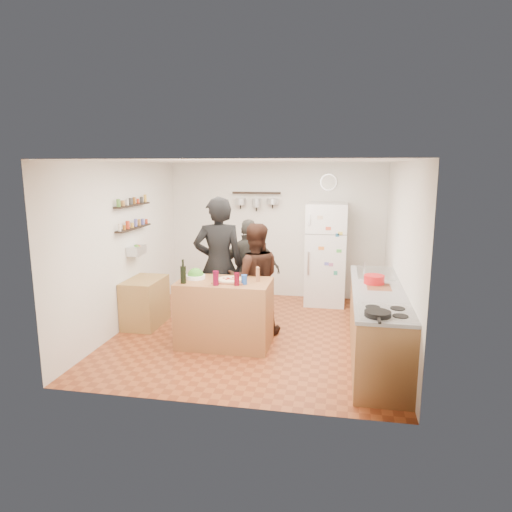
% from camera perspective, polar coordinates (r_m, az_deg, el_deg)
% --- Properties ---
extents(room_shell, '(4.20, 4.20, 4.20)m').
position_cam_1_polar(room_shell, '(6.88, 0.44, 1.27)').
color(room_shell, brown).
rests_on(room_shell, ground).
extents(prep_island, '(1.25, 0.72, 0.91)m').
position_cam_1_polar(prep_island, '(6.30, -3.93, -7.14)').
color(prep_island, '#9D6039').
rests_on(prep_island, floor).
extents(pizza_board, '(0.42, 0.34, 0.02)m').
position_cam_1_polar(pizza_board, '(6.13, -3.31, -3.12)').
color(pizza_board, brown).
rests_on(pizza_board, prep_island).
extents(pizza, '(0.34, 0.34, 0.02)m').
position_cam_1_polar(pizza, '(6.13, -3.31, -2.94)').
color(pizza, beige).
rests_on(pizza, pizza_board).
extents(salad_bowl, '(0.27, 0.27, 0.05)m').
position_cam_1_polar(salad_bowl, '(6.33, -7.56, -2.59)').
color(salad_bowl, white).
rests_on(salad_bowl, prep_island).
extents(wine_bottle, '(0.08, 0.08, 0.23)m').
position_cam_1_polar(wine_bottle, '(6.09, -9.09, -2.33)').
color(wine_bottle, black).
rests_on(wine_bottle, prep_island).
extents(wine_glass_near, '(0.08, 0.08, 0.19)m').
position_cam_1_polar(wine_glass_near, '(5.94, -5.05, -2.78)').
color(wine_glass_near, '#560720').
rests_on(wine_glass_near, prep_island).
extents(wine_glass_far, '(0.07, 0.07, 0.17)m').
position_cam_1_polar(wine_glass_far, '(5.91, -2.42, -2.91)').
color(wine_glass_far, '#520715').
rests_on(wine_glass_far, prep_island).
extents(pepper_mill, '(0.05, 0.05, 0.16)m').
position_cam_1_polar(pepper_mill, '(6.11, 0.22, -2.47)').
color(pepper_mill, '#915D3C').
rests_on(pepper_mill, prep_island).
extents(salt_canister, '(0.08, 0.08, 0.12)m').
position_cam_1_polar(salt_canister, '(5.98, -1.49, -2.96)').
color(salt_canister, '#1B4399').
rests_on(salt_canister, prep_island).
extents(person_left, '(0.84, 0.67, 2.01)m').
position_cam_1_polar(person_left, '(6.72, -4.68, -1.13)').
color(person_left, black).
rests_on(person_left, floor).
extents(person_center, '(0.92, 0.80, 1.63)m').
position_cam_1_polar(person_center, '(6.66, -0.22, -2.87)').
color(person_center, black).
rests_on(person_center, floor).
extents(person_back, '(1.00, 0.53, 1.63)m').
position_cam_1_polar(person_back, '(7.18, -0.81, -1.85)').
color(person_back, '#2D2B28').
rests_on(person_back, floor).
extents(counter_run, '(0.63, 2.63, 0.90)m').
position_cam_1_polar(counter_run, '(6.08, 14.93, -8.23)').
color(counter_run, '#9E7042').
rests_on(counter_run, floor).
extents(stove_top, '(0.60, 0.62, 0.02)m').
position_cam_1_polar(stove_top, '(5.04, 15.95, -6.84)').
color(stove_top, white).
rests_on(stove_top, counter_run).
extents(skillet, '(0.27, 0.27, 0.05)m').
position_cam_1_polar(skillet, '(4.86, 14.96, -6.99)').
color(skillet, black).
rests_on(skillet, stove_top).
extents(sink, '(0.50, 0.80, 0.03)m').
position_cam_1_polar(sink, '(6.77, 14.62, -2.14)').
color(sink, silver).
rests_on(sink, counter_run).
extents(cutting_board, '(0.30, 0.40, 0.02)m').
position_cam_1_polar(cutting_board, '(6.03, 15.09, -3.83)').
color(cutting_board, brown).
rests_on(cutting_board, counter_run).
extents(red_bowl, '(0.27, 0.27, 0.11)m').
position_cam_1_polar(red_bowl, '(6.17, 14.55, -2.84)').
color(red_bowl, red).
rests_on(red_bowl, counter_run).
extents(fridge, '(0.70, 0.68, 1.80)m').
position_cam_1_polar(fridge, '(8.18, 8.71, 0.24)').
color(fridge, white).
rests_on(fridge, floor).
extents(wall_clock, '(0.30, 0.03, 0.30)m').
position_cam_1_polar(wall_clock, '(8.37, 9.05, 9.10)').
color(wall_clock, silver).
rests_on(wall_clock, back_wall).
extents(spice_shelf_lower, '(0.12, 1.00, 0.02)m').
position_cam_1_polar(spice_shelf_lower, '(7.25, -15.03, 3.41)').
color(spice_shelf_lower, black).
rests_on(spice_shelf_lower, left_wall).
extents(spice_shelf_upper, '(0.12, 1.00, 0.02)m').
position_cam_1_polar(spice_shelf_upper, '(7.22, -15.17, 6.16)').
color(spice_shelf_upper, black).
rests_on(spice_shelf_upper, left_wall).
extents(produce_basket, '(0.18, 0.35, 0.14)m').
position_cam_1_polar(produce_basket, '(7.29, -14.68, 0.68)').
color(produce_basket, silver).
rests_on(produce_basket, left_wall).
extents(side_table, '(0.50, 0.80, 0.73)m').
position_cam_1_polar(side_table, '(7.29, -13.68, -5.62)').
color(side_table, '#A68145').
rests_on(side_table, floor).
extents(pot_rack, '(0.90, 0.04, 0.04)m').
position_cam_1_polar(pot_rack, '(8.44, 0.05, 7.89)').
color(pot_rack, black).
rests_on(pot_rack, back_wall).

